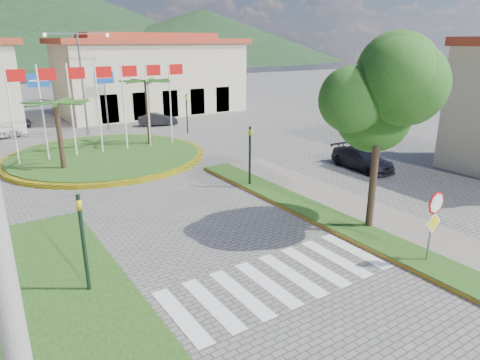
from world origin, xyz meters
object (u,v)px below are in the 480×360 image
deciduous_tree (381,101)px  car_dark_a (7,122)px  roundabout_island (106,155)px  utility_pole (4,283)px  stop_sign (434,216)px  car_side_right (362,159)px  car_dark_b (158,119)px

deciduous_tree → car_dark_a: size_ratio=1.78×
roundabout_island → utility_pole: size_ratio=1.41×
stop_sign → utility_pole: size_ratio=0.29×
car_dark_a → car_side_right: 29.93m
roundabout_island → car_side_right: 16.25m
car_dark_b → car_side_right: (4.66, -19.47, 0.05)m
car_side_right → car_dark_b: bearing=107.8°
utility_pole → car_dark_a: size_ratio=2.36×
utility_pole → car_side_right: size_ratio=2.13×
stop_sign → utility_pole: bearing=-171.0°
car_dark_b → car_side_right: car_side_right is taller
stop_sign → car_side_right: bearing=52.0°
utility_pole → car_dark_b: utility_pole is taller
stop_sign → deciduous_tree: deciduous_tree is taller
deciduous_tree → car_side_right: bearing=43.0°
roundabout_island → car_dark_b: size_ratio=3.71×
stop_sign → roundabout_island: bearing=103.7°
roundabout_island → utility_pole: (-7.50, -22.00, 4.32)m
deciduous_tree → utility_pole: size_ratio=0.76×
stop_sign → car_dark_a: 35.48m
car_dark_a → stop_sign: bearing=-159.8°
roundabout_island → deciduous_tree: bearing=-72.1°
car_dark_a → car_side_right: bearing=-142.0°
deciduous_tree → car_side_right: 9.99m
utility_pole → car_dark_b: bearing=64.1°
deciduous_tree → car_side_right: deciduous_tree is taller
car_dark_a → car_side_right: (16.17, -25.19, -0.04)m
stop_sign → car_side_right: (7.10, 9.09, -1.18)m
car_dark_b → car_dark_a: bearing=79.7°
utility_pole → car_side_right: bearing=29.5°
utility_pole → car_side_right: utility_pole is taller
stop_sign → car_dark_a: stop_sign is taller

